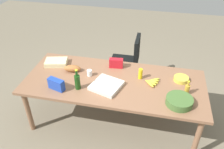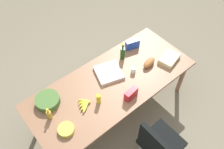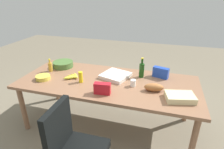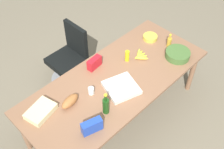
# 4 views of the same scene
# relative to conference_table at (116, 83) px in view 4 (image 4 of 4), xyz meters

# --- Properties ---
(ground_plane) EXTENTS (10.00, 10.00, 0.00)m
(ground_plane) POSITION_rel_conference_table_xyz_m (0.00, 0.00, -0.68)
(ground_plane) COLOR #756B57
(conference_table) EXTENTS (2.45, 1.04, 0.75)m
(conference_table) POSITION_rel_conference_table_xyz_m (0.00, 0.00, 0.00)
(conference_table) COLOR #885F44
(conference_table) RESTS_ON ground
(office_chair) EXTENTS (0.56, 0.56, 0.93)m
(office_chair) POSITION_rel_conference_table_xyz_m (0.03, 0.99, -0.33)
(office_chair) COLOR gray
(office_chair) RESTS_ON ground
(wine_bottle) EXTENTS (0.08, 0.08, 0.29)m
(wine_bottle) POSITION_rel_conference_table_xyz_m (-0.43, -0.26, 0.18)
(wine_bottle) COLOR #184313
(wine_bottle) RESTS_ON conference_table
(pizza_box) EXTENTS (0.45, 0.45, 0.05)m
(pizza_box) POSITION_rel_conference_table_xyz_m (-0.07, -0.15, 0.09)
(pizza_box) COLOR silver
(pizza_box) RESTS_ON conference_table
(paper_cup) EXTENTS (0.09, 0.09, 0.09)m
(paper_cup) POSITION_rel_conference_table_xyz_m (-0.36, 0.05, 0.11)
(paper_cup) COLOR white
(paper_cup) RESTS_ON conference_table
(banana_bunch) EXTENTS (0.20, 0.23, 0.04)m
(banana_bunch) POSITION_rel_conference_table_xyz_m (0.51, 0.06, 0.09)
(banana_bunch) COLOR yellow
(banana_bunch) RESTS_ON conference_table
(bread_loaf) EXTENTS (0.26, 0.15, 0.10)m
(bread_loaf) POSITION_rel_conference_table_xyz_m (-0.63, 0.10, 0.11)
(bread_loaf) COLOR #A56434
(bread_loaf) RESTS_ON conference_table
(salad_bowl) EXTENTS (0.39, 0.39, 0.09)m
(salad_bowl) POSITION_rel_conference_table_xyz_m (0.85, -0.29, 0.11)
(salad_bowl) COLOR #446830
(salad_bowl) RESTS_ON conference_table
(sheet_cake) EXTENTS (0.36, 0.29, 0.07)m
(sheet_cake) POSITION_rel_conference_table_xyz_m (-0.94, 0.23, 0.10)
(sheet_cake) COLOR beige
(sheet_cake) RESTS_ON conference_table
(chip_bag_red) EXTENTS (0.21, 0.10, 0.14)m
(chip_bag_red) POSITION_rel_conference_table_xyz_m (-0.04, 0.34, 0.13)
(chip_bag_red) COLOR red
(chip_bag_red) RESTS_ON conference_table
(chip_bowl) EXTENTS (0.25, 0.25, 0.06)m
(chip_bowl) POSITION_rel_conference_table_xyz_m (0.89, 0.20, 0.09)
(chip_bowl) COLOR gold
(chip_bowl) RESTS_ON conference_table
(mustard_bottle) EXTENTS (0.07, 0.07, 0.15)m
(mustard_bottle) POSITION_rel_conference_table_xyz_m (0.34, 0.14, 0.14)
(mustard_bottle) COLOR yellow
(mustard_bottle) RESTS_ON conference_table
(dressing_bottle) EXTENTS (0.08, 0.08, 0.20)m
(dressing_bottle) POSITION_rel_conference_table_xyz_m (0.95, -0.08, 0.14)
(dressing_bottle) COLOR gold
(dressing_bottle) RESTS_ON conference_table
(chip_bag_blue) EXTENTS (0.23, 0.14, 0.15)m
(chip_bag_blue) POSITION_rel_conference_table_xyz_m (-0.69, -0.33, 0.14)
(chip_bag_blue) COLOR #1F43B1
(chip_bag_blue) RESTS_ON conference_table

